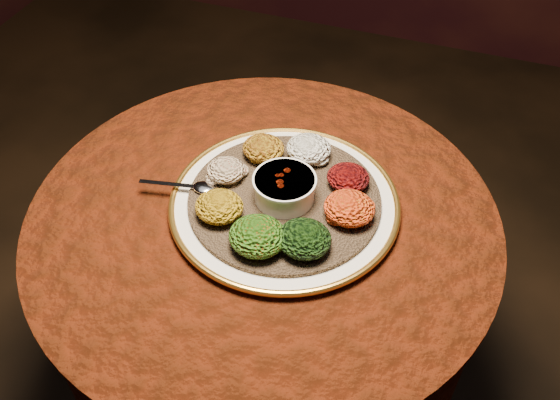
% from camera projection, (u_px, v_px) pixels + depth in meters
% --- Properties ---
extents(table, '(0.96, 0.96, 0.73)m').
position_uv_depth(table, '(264.00, 269.00, 1.39)').
color(table, black).
rests_on(table, ground).
extents(platter, '(0.49, 0.49, 0.02)m').
position_uv_depth(platter, '(284.00, 203.00, 1.27)').
color(platter, silver).
rests_on(platter, table).
extents(injera, '(0.50, 0.50, 0.01)m').
position_uv_depth(injera, '(284.00, 200.00, 1.26)').
color(injera, brown).
rests_on(injera, platter).
extents(stew_bowl, '(0.13, 0.13, 0.05)m').
position_uv_depth(stew_bowl, '(284.00, 187.00, 1.23)').
color(stew_bowl, white).
rests_on(stew_bowl, injera).
extents(spoon, '(0.16, 0.05, 0.01)m').
position_uv_depth(spoon, '(199.00, 187.00, 1.27)').
color(spoon, silver).
rests_on(spoon, injera).
extents(portion_ayib, '(0.10, 0.09, 0.05)m').
position_uv_depth(portion_ayib, '(309.00, 149.00, 1.33)').
color(portion_ayib, white).
rests_on(portion_ayib, injera).
extents(portion_kitfo, '(0.09, 0.08, 0.04)m').
position_uv_depth(portion_kitfo, '(348.00, 178.00, 1.27)').
color(portion_kitfo, black).
rests_on(portion_kitfo, injera).
extents(portion_tikil, '(0.10, 0.10, 0.05)m').
position_uv_depth(portion_tikil, '(349.00, 208.00, 1.20)').
color(portion_tikil, '#AE750E').
rests_on(portion_tikil, injera).
extents(portion_gomen, '(0.10, 0.10, 0.05)m').
position_uv_depth(portion_gomen, '(304.00, 239.00, 1.15)').
color(portion_gomen, black).
rests_on(portion_gomen, injera).
extents(portion_mixveg, '(0.11, 0.10, 0.05)m').
position_uv_depth(portion_mixveg, '(258.00, 236.00, 1.15)').
color(portion_mixveg, '#992409').
rests_on(portion_mixveg, injera).
extents(portion_kik, '(0.10, 0.09, 0.05)m').
position_uv_depth(portion_kik, '(219.00, 207.00, 1.21)').
color(portion_kik, '#AE830F').
rests_on(portion_kik, injera).
extents(portion_timatim, '(0.08, 0.08, 0.04)m').
position_uv_depth(portion_timatim, '(226.00, 170.00, 1.28)').
color(portion_timatim, maroon).
rests_on(portion_timatim, injera).
extents(portion_shiro, '(0.09, 0.09, 0.04)m').
position_uv_depth(portion_shiro, '(263.00, 148.00, 1.33)').
color(portion_shiro, '#9D7013').
rests_on(portion_shiro, injera).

